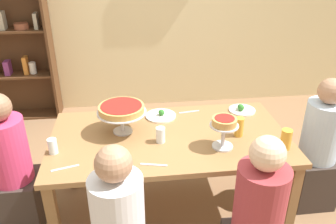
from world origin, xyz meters
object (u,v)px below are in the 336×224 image
at_px(diner_head_west, 13,174).
at_px(beer_glass_amber_short, 239,127).
at_px(water_glass_clear_near, 53,146).
at_px(water_glass_clear_far, 161,135).
at_px(personal_pizza_stand, 224,126).
at_px(beer_glass_amber_tall, 286,139).
at_px(salad_plate_far_diner, 161,115).
at_px(cutlery_fork_near, 189,112).
at_px(salad_plate_near_diner, 242,109).
at_px(deep_dish_pizza_stand, 122,110).
at_px(cutlery_fork_far, 65,168).
at_px(dining_table, 170,145).
at_px(cutlery_knife_far, 154,165).
at_px(diner_head_east, 317,153).
at_px(cutlery_knife_near, 255,160).

bearing_deg(diner_head_west, beer_glass_amber_short, -1.96).
height_order(water_glass_clear_near, water_glass_clear_far, water_glass_clear_far).
xyz_separation_m(diner_head_west, personal_pizza_stand, (1.54, -0.20, 0.42)).
xyz_separation_m(beer_glass_amber_tall, water_glass_clear_near, (-1.62, 0.14, -0.02)).
relative_size(personal_pizza_stand, salad_plate_far_diner, 0.93).
distance_m(beer_glass_amber_tall, cutlery_fork_near, 0.86).
height_order(personal_pizza_stand, salad_plate_near_diner, personal_pizza_stand).
bearing_deg(deep_dish_pizza_stand, water_glass_clear_far, -33.89).
bearing_deg(personal_pizza_stand, cutlery_fork_far, -173.35).
height_order(salad_plate_far_diner, beer_glass_amber_tall, beer_glass_amber_tall).
height_order(beer_glass_amber_tall, cutlery_fork_near, beer_glass_amber_tall).
bearing_deg(diner_head_west, cutlery_fork_near, 14.93).
xyz_separation_m(water_glass_clear_near, cutlery_fork_far, (0.10, -0.20, -0.05)).
relative_size(water_glass_clear_far, cutlery_fork_far, 0.65).
xyz_separation_m(dining_table, personal_pizza_stand, (0.35, -0.20, 0.25)).
bearing_deg(salad_plate_far_diner, water_glass_clear_near, -150.54).
bearing_deg(personal_pizza_stand, beer_glass_amber_short, 40.65).
height_order(dining_table, diner_head_west, diner_head_west).
bearing_deg(water_glass_clear_far, cutlery_knife_far, -104.90).
distance_m(diner_head_east, cutlery_knife_near, 0.83).
height_order(cutlery_knife_near, cutlery_fork_far, same).
relative_size(beer_glass_amber_short, cutlery_fork_near, 0.83).
height_order(beer_glass_amber_tall, water_glass_clear_near, beer_glass_amber_tall).
bearing_deg(dining_table, water_glass_clear_far, -133.91).
xyz_separation_m(dining_table, water_glass_clear_far, (-0.08, -0.08, 0.14)).
height_order(cutlery_fork_near, cutlery_knife_far, same).
height_order(beer_glass_amber_short, water_glass_clear_far, beer_glass_amber_short).
bearing_deg(cutlery_knife_far, personal_pizza_stand, 30.90).
bearing_deg(cutlery_fork_far, water_glass_clear_near, 102.56).
distance_m(dining_table, cutlery_knife_near, 0.66).
relative_size(cutlery_knife_near, cutlery_knife_far, 1.00).
bearing_deg(cutlery_knife_far, deep_dish_pizza_stand, 126.18).
bearing_deg(dining_table, cutlery_knife_near, -36.91).
relative_size(salad_plate_far_diner, cutlery_fork_near, 1.40).
bearing_deg(salad_plate_near_diner, beer_glass_amber_tall, -78.83).
relative_size(beer_glass_amber_tall, cutlery_fork_near, 0.82).
relative_size(salad_plate_near_diner, cutlery_knife_far, 1.26).
bearing_deg(salad_plate_far_diner, deep_dish_pizza_stand, -145.99).
distance_m(salad_plate_far_diner, beer_glass_amber_short, 0.67).
xyz_separation_m(diner_head_west, cutlery_knife_near, (1.71, -0.39, 0.25)).
bearing_deg(water_glass_clear_near, personal_pizza_stand, -3.34).
relative_size(water_glass_clear_near, cutlery_knife_near, 0.61).
xyz_separation_m(dining_table, cutlery_fork_near, (0.22, 0.37, 0.08)).
distance_m(cutlery_knife_near, cutlery_fork_far, 1.26).
bearing_deg(water_glass_clear_near, cutlery_knife_near, -10.94).
bearing_deg(diner_head_west, deep_dish_pizza_stand, 7.37).
bearing_deg(personal_pizza_stand, beer_glass_amber_tall, -9.28).
xyz_separation_m(dining_table, cutlery_knife_far, (-0.15, -0.36, 0.08)).
height_order(salad_plate_near_diner, beer_glass_amber_tall, beer_glass_amber_tall).
xyz_separation_m(water_glass_clear_far, cutlery_fork_far, (-0.65, -0.25, -0.06)).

